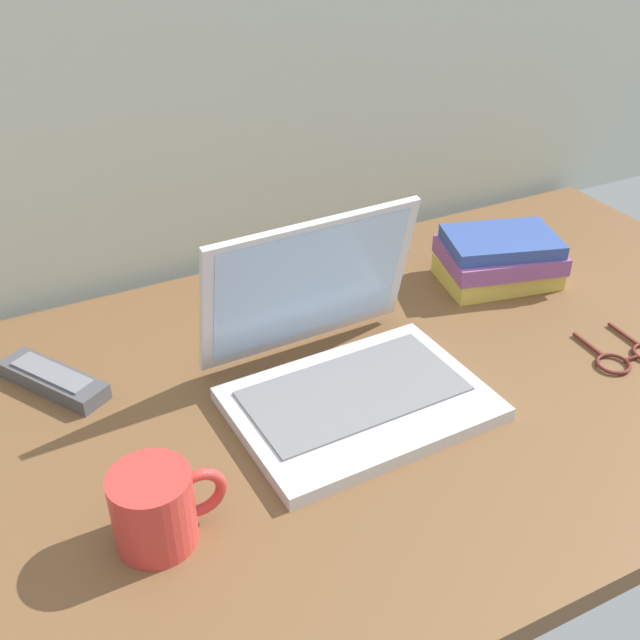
# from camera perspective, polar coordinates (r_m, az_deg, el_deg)

# --- Properties ---
(desk) EXTENTS (1.60, 0.76, 0.03)m
(desk) POSITION_cam_1_polar(r_m,az_deg,el_deg) (0.98, -1.82, -7.14)
(desk) COLOR brown
(desk) RESTS_ON ground
(laptop) EXTENTS (0.32, 0.28, 0.21)m
(laptop) POSITION_cam_1_polar(r_m,az_deg,el_deg) (0.97, 1.63, -3.07)
(laptop) COLOR silver
(laptop) RESTS_ON desk
(coffee_mug) EXTENTS (0.12, 0.08, 0.09)m
(coffee_mug) POSITION_cam_1_polar(r_m,az_deg,el_deg) (0.80, -12.08, -13.42)
(coffee_mug) COLOR red
(coffee_mug) RESTS_ON desk
(remote_control_near) EXTENTS (0.12, 0.16, 0.02)m
(remote_control_near) POSITION_cam_1_polar(r_m,az_deg,el_deg) (1.05, -19.19, -4.21)
(remote_control_near) COLOR #4C4C51
(remote_control_near) RESTS_ON desk
(eyeglasses) EXTENTS (0.11, 0.11, 0.01)m
(eyeglasses) POSITION_cam_1_polar(r_m,az_deg,el_deg) (1.13, 21.99, -2.55)
(eyeglasses) COLOR #591E19
(eyeglasses) RESTS_ON desk
(book_stack) EXTENTS (0.20, 0.17, 0.08)m
(book_stack) POSITION_cam_1_polar(r_m,az_deg,el_deg) (1.25, 13.16, 4.47)
(book_stack) COLOR #D8BF4C
(book_stack) RESTS_ON desk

